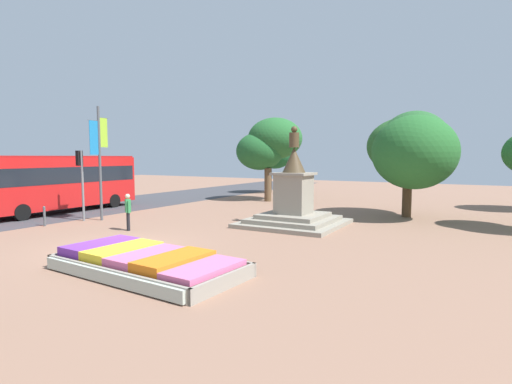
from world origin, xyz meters
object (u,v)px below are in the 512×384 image
object	(u,v)px
flower_planter	(145,263)
banner_pole	(100,157)
statue_monument	(294,205)
kerb_bollard_mid_b	(44,216)
city_bus	(56,180)
pedestrian_near_planter	(128,209)
traffic_light_mid_block	(81,172)

from	to	relation	value
flower_planter	banner_pole	distance (m)	11.39
statue_monument	kerb_bollard_mid_b	xyz separation A→B (m)	(-10.51, -6.34, -0.52)
flower_planter	city_bus	xyz separation A→B (m)	(-14.02, 6.56, 1.70)
statue_monument	banner_pole	distance (m)	10.57
city_bus	pedestrian_near_planter	bearing A→B (deg)	-13.65
kerb_bollard_mid_b	statue_monument	bearing A→B (deg)	31.10
traffic_light_mid_block	city_bus	xyz separation A→B (m)	(-4.04, 1.22, -0.62)
flower_planter	pedestrian_near_planter	bearing A→B (deg)	141.23
banner_pole	pedestrian_near_planter	distance (m)	4.53
city_bus	kerb_bollard_mid_b	xyz separation A→B (m)	(3.92, -3.27, -1.47)
traffic_light_mid_block	pedestrian_near_planter	size ratio (longest dim) A/B	2.19
flower_planter	kerb_bollard_mid_b	distance (m)	10.62
pedestrian_near_planter	banner_pole	bearing A→B (deg)	158.46
traffic_light_mid_block	kerb_bollard_mid_b	xyz separation A→B (m)	(-0.12, -2.05, -2.09)
statue_monument	kerb_bollard_mid_b	size ratio (longest dim) A/B	4.95
flower_planter	statue_monument	world-z (taller)	statue_monument
flower_planter	banner_pole	world-z (taller)	banner_pole
banner_pole	city_bus	xyz separation A→B (m)	(-4.81, 0.62, -1.40)
traffic_light_mid_block	banner_pole	distance (m)	1.24
traffic_light_mid_block	kerb_bollard_mid_b	bearing A→B (deg)	-93.39
statue_monument	banner_pole	size ratio (longest dim) A/B	0.81
pedestrian_near_planter	kerb_bollard_mid_b	distance (m)	4.65
city_bus	banner_pole	bearing A→B (deg)	-7.39
pedestrian_near_planter	city_bus	bearing A→B (deg)	166.35
banner_pole	pedestrian_near_planter	world-z (taller)	banner_pole
traffic_light_mid_block	pedestrian_near_planter	distance (m)	4.71
banner_pole	kerb_bollard_mid_b	bearing A→B (deg)	-108.46
flower_planter	kerb_bollard_mid_b	size ratio (longest dim) A/B	6.07
statue_monument	kerb_bollard_mid_b	bearing A→B (deg)	-148.90
statue_monument	city_bus	world-z (taller)	statue_monument
statue_monument	pedestrian_near_planter	bearing A→B (deg)	-139.80
statue_monument	city_bus	xyz separation A→B (m)	(-14.43, -3.07, 0.95)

